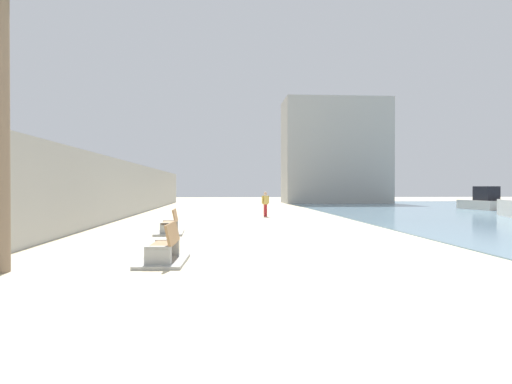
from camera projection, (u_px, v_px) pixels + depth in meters
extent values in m
plane|color=beige|center=(246.00, 221.00, 25.54)|extent=(120.00, 120.00, 0.00)
cube|color=#9E9E99|center=(107.00, 190.00, 25.02)|extent=(0.80, 64.00, 3.43)
cube|color=#9E9E99|center=(158.00, 257.00, 10.64)|extent=(0.61, 0.22, 0.50)
cube|color=#9E9E99|center=(167.00, 249.00, 12.04)|extent=(0.61, 0.22, 0.50)
cube|color=#997047|center=(163.00, 244.00, 11.34)|extent=(0.55, 1.61, 0.06)
cube|color=#997047|center=(172.00, 233.00, 11.35)|extent=(0.21, 1.60, 0.50)
cube|color=#9E9E99|center=(163.00, 261.00, 11.34)|extent=(1.16, 2.13, 0.08)
cube|color=#9E9E99|center=(168.00, 229.00, 17.73)|extent=(0.61, 0.23, 0.50)
cube|color=#9E9E99|center=(171.00, 226.00, 19.12)|extent=(0.61, 0.23, 0.50)
cube|color=#997047|center=(169.00, 222.00, 18.42)|extent=(0.57, 1.62, 0.06)
cube|color=#997047|center=(175.00, 215.00, 18.45)|extent=(0.23, 1.61, 0.50)
cube|color=#9E9E99|center=(169.00, 233.00, 18.43)|extent=(1.19, 2.15, 0.08)
cylinder|color=#B22D33|center=(265.00, 210.00, 29.21)|extent=(0.12, 0.12, 0.77)
cylinder|color=#B22D33|center=(266.00, 210.00, 29.27)|extent=(0.12, 0.12, 0.77)
cube|color=gold|center=(265.00, 200.00, 29.23)|extent=(0.37, 0.30, 0.55)
sphere|color=tan|center=(265.00, 193.00, 29.23)|extent=(0.21, 0.21, 0.21)
cylinder|color=gold|center=(262.00, 200.00, 29.12)|extent=(0.09, 0.09, 0.49)
cylinder|color=gold|center=(268.00, 199.00, 29.34)|extent=(0.09, 0.09, 0.49)
cube|color=beige|center=(481.00, 205.00, 38.21)|extent=(1.87, 4.67, 0.74)
cube|color=black|center=(486.00, 193.00, 37.52)|extent=(1.23, 2.08, 1.14)
cube|color=#9E9E99|center=(335.00, 152.00, 54.20)|extent=(12.00, 6.00, 11.97)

